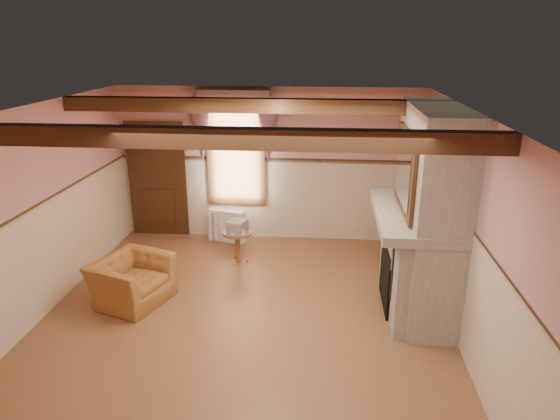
# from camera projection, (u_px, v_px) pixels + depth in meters

# --- Properties ---
(floor) EXTENTS (5.50, 6.00, 0.01)m
(floor) POSITION_uv_depth(u_px,v_px,m) (244.00, 319.00, 6.75)
(floor) COLOR brown
(floor) RESTS_ON ground
(ceiling) EXTENTS (5.50, 6.00, 0.01)m
(ceiling) POSITION_uv_depth(u_px,v_px,m) (239.00, 110.00, 5.83)
(ceiling) COLOR silver
(ceiling) RESTS_ON wall_back
(wall_back) EXTENTS (5.50, 0.02, 2.80)m
(wall_back) POSITION_uv_depth(u_px,v_px,m) (269.00, 165.00, 9.11)
(wall_back) COLOR tan
(wall_back) RESTS_ON floor
(wall_front) EXTENTS (5.50, 0.02, 2.80)m
(wall_front) POSITION_uv_depth(u_px,v_px,m) (170.00, 372.00, 3.47)
(wall_front) COLOR tan
(wall_front) RESTS_ON floor
(wall_left) EXTENTS (0.02, 6.00, 2.80)m
(wall_left) POSITION_uv_depth(u_px,v_px,m) (35.00, 215.00, 6.53)
(wall_left) COLOR tan
(wall_left) RESTS_ON floor
(wall_right) EXTENTS (0.02, 6.00, 2.80)m
(wall_right) POSITION_uv_depth(u_px,v_px,m) (466.00, 229.00, 6.05)
(wall_right) COLOR tan
(wall_right) RESTS_ON floor
(wainscot) EXTENTS (5.50, 6.00, 1.50)m
(wainscot) POSITION_uv_depth(u_px,v_px,m) (243.00, 269.00, 6.50)
(wainscot) COLOR beige
(wainscot) RESTS_ON floor
(chair_rail) EXTENTS (5.50, 6.00, 0.08)m
(chair_rail) POSITION_uv_depth(u_px,v_px,m) (241.00, 215.00, 6.26)
(chair_rail) COLOR black
(chair_rail) RESTS_ON wainscot
(firebox) EXTENTS (0.20, 0.95, 0.90)m
(firebox) POSITION_uv_depth(u_px,v_px,m) (391.00, 275.00, 6.99)
(firebox) COLOR black
(firebox) RESTS_ON floor
(armchair) EXTENTS (1.17, 1.24, 0.65)m
(armchair) POSITION_uv_depth(u_px,v_px,m) (132.00, 281.00, 7.10)
(armchair) COLOR #9E662D
(armchair) RESTS_ON floor
(side_table) EXTENTS (0.59, 0.59, 0.55)m
(side_table) POSITION_uv_depth(u_px,v_px,m) (238.00, 247.00, 8.37)
(side_table) COLOR brown
(side_table) RESTS_ON floor
(book_stack) EXTENTS (0.34, 0.38, 0.20)m
(book_stack) POSITION_uv_depth(u_px,v_px,m) (237.00, 226.00, 8.25)
(book_stack) COLOR #B7AD8C
(book_stack) RESTS_ON side_table
(radiator) EXTENTS (0.72, 0.37, 0.60)m
(radiator) POSITION_uv_depth(u_px,v_px,m) (227.00, 225.00, 9.26)
(radiator) COLOR white
(radiator) RESTS_ON floor
(bowl) EXTENTS (0.36, 0.36, 0.09)m
(bowl) POSITION_uv_depth(u_px,v_px,m) (414.00, 204.00, 6.75)
(bowl) COLOR brown
(bowl) RESTS_ON mantel
(mantel_clock) EXTENTS (0.14, 0.24, 0.20)m
(mantel_clock) POSITION_uv_depth(u_px,v_px,m) (409.00, 190.00, 7.18)
(mantel_clock) COLOR black
(mantel_clock) RESTS_ON mantel
(oil_lamp) EXTENTS (0.11, 0.11, 0.28)m
(oil_lamp) POSITION_uv_depth(u_px,v_px,m) (410.00, 188.00, 7.13)
(oil_lamp) COLOR #BB8A34
(oil_lamp) RESTS_ON mantel
(candle_red) EXTENTS (0.06, 0.06, 0.16)m
(candle_red) POSITION_uv_depth(u_px,v_px,m) (423.00, 220.00, 6.08)
(candle_red) COLOR #AA142F
(candle_red) RESTS_ON mantel
(jar_yellow) EXTENTS (0.06, 0.06, 0.12)m
(jar_yellow) POSITION_uv_depth(u_px,v_px,m) (422.00, 219.00, 6.16)
(jar_yellow) COLOR gold
(jar_yellow) RESTS_ON mantel
(fireplace) EXTENTS (0.85, 2.00, 2.80)m
(fireplace) POSITION_uv_depth(u_px,v_px,m) (429.00, 212.00, 6.64)
(fireplace) COLOR gray
(fireplace) RESTS_ON floor
(mantel) EXTENTS (1.05, 2.05, 0.12)m
(mantel) POSITION_uv_depth(u_px,v_px,m) (415.00, 215.00, 6.67)
(mantel) COLOR gray
(mantel) RESTS_ON fireplace
(overmantel_mirror) EXTENTS (0.06, 1.44, 1.04)m
(overmantel_mirror) POSITION_uv_depth(u_px,v_px,m) (405.00, 170.00, 6.49)
(overmantel_mirror) COLOR silver
(overmantel_mirror) RESTS_ON fireplace
(door) EXTENTS (1.10, 0.10, 2.10)m
(door) POSITION_uv_depth(u_px,v_px,m) (158.00, 181.00, 9.36)
(door) COLOR black
(door) RESTS_ON floor
(window) EXTENTS (1.06, 0.08, 2.02)m
(window) POSITION_uv_depth(u_px,v_px,m) (236.00, 151.00, 9.06)
(window) COLOR white
(window) RESTS_ON wall_back
(window_drapes) EXTENTS (1.30, 0.14, 1.40)m
(window_drapes) POSITION_uv_depth(u_px,v_px,m) (234.00, 119.00, 8.77)
(window_drapes) COLOR gray
(window_drapes) RESTS_ON wall_back
(ceiling_beam_front) EXTENTS (5.50, 0.18, 0.20)m
(ceiling_beam_front) POSITION_uv_depth(u_px,v_px,m) (217.00, 138.00, 4.74)
(ceiling_beam_front) COLOR black
(ceiling_beam_front) RESTS_ON ceiling
(ceiling_beam_back) EXTENTS (5.50, 0.18, 0.20)m
(ceiling_beam_back) POSITION_uv_depth(u_px,v_px,m) (254.00, 106.00, 6.99)
(ceiling_beam_back) COLOR black
(ceiling_beam_back) RESTS_ON ceiling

